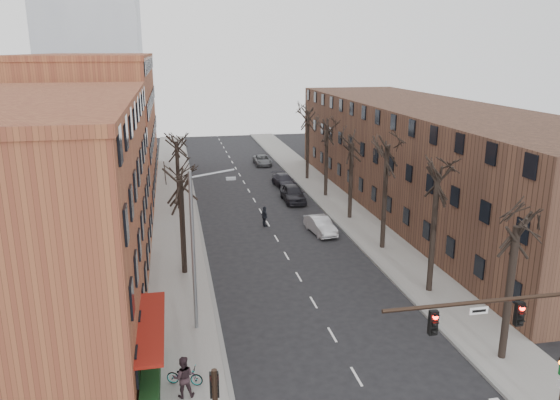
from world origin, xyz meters
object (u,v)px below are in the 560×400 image
silver_sedan (320,225)px  bicycle (185,376)px  parked_car_near (293,193)px  parked_car_mid (284,181)px

silver_sedan → bicycle: 23.10m
bicycle → parked_car_near: bearing=-2.1°
parked_car_mid → bicycle: 38.24m
parked_car_near → bicycle: 32.22m
parked_car_mid → parked_car_near: bearing=-99.4°
parked_car_mid → bicycle: (-12.17, -36.25, -0.10)m
silver_sedan → parked_car_mid: silver_sedan is taller
parked_car_near → parked_car_mid: (0.37, 6.26, -0.17)m
silver_sedan → parked_car_near: 10.18m
parked_car_near → parked_car_mid: bearing=86.9°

